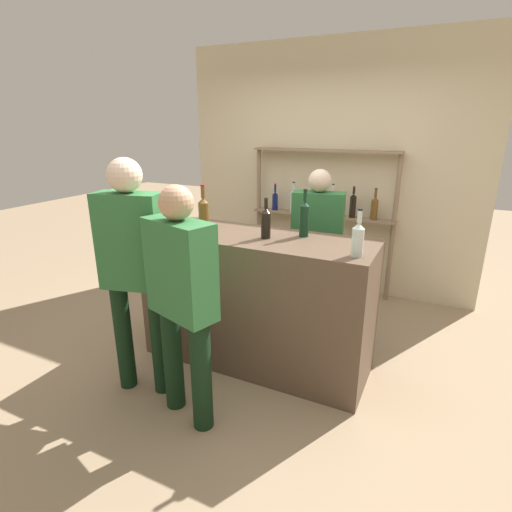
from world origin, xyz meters
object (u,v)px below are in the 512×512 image
at_px(customer_left, 134,262).
at_px(customer_center, 182,293).
at_px(counter_bottle_0, 204,214).
at_px(counter_bottle_2, 266,222).
at_px(counter_bottle_1, 358,239).
at_px(server_behind_counter, 317,240).
at_px(wine_glass, 202,214).
at_px(counter_bottle_3, 304,218).

relative_size(customer_left, customer_center, 1.08).
height_order(counter_bottle_0, counter_bottle_2, counter_bottle_0).
distance_m(counter_bottle_0, counter_bottle_2, 0.51).
xyz_separation_m(counter_bottle_0, counter_bottle_1, (1.22, -0.07, -0.03)).
xyz_separation_m(counter_bottle_2, customer_center, (-0.21, -0.79, -0.30)).
relative_size(counter_bottle_0, server_behind_counter, 0.25).
bearing_deg(server_behind_counter, counter_bottle_0, -48.21).
bearing_deg(counter_bottle_0, server_behind_counter, 51.71).
bearing_deg(customer_left, server_behind_counter, -44.51).
bearing_deg(server_behind_counter, wine_glass, -54.34).
bearing_deg(customer_center, customer_left, 94.33).
bearing_deg(customer_center, server_behind_counter, 3.78).
relative_size(counter_bottle_2, counter_bottle_3, 0.85).
height_order(counter_bottle_1, wine_glass, counter_bottle_1).
relative_size(counter_bottle_0, counter_bottle_1, 1.20).
distance_m(wine_glass, server_behind_counter, 1.12).
xyz_separation_m(counter_bottle_3, server_behind_counter, (-0.08, 0.61, -0.35)).
relative_size(customer_left, server_behind_counter, 1.12).
height_order(counter_bottle_0, counter_bottle_3, counter_bottle_0).
height_order(wine_glass, customer_center, customer_center).
xyz_separation_m(counter_bottle_2, wine_glass, (-0.58, 0.03, 0.00)).
height_order(customer_left, customer_center, customer_left).
xyz_separation_m(customer_left, server_behind_counter, (0.85, 1.47, -0.12)).
distance_m(counter_bottle_1, customer_left, 1.52).
relative_size(wine_glass, server_behind_counter, 0.11).
relative_size(counter_bottle_1, server_behind_counter, 0.20).
height_order(wine_glass, customer_left, customer_left).
xyz_separation_m(wine_glass, server_behind_counter, (0.75, 0.76, -0.33)).
bearing_deg(customer_center, counter_bottle_3, -7.99).
bearing_deg(wine_glass, server_behind_counter, 45.59).
distance_m(counter_bottle_0, customer_center, 0.85).
bearing_deg(counter_bottle_3, server_behind_counter, 97.34).
bearing_deg(customer_left, customer_center, -117.30).
relative_size(counter_bottle_1, counter_bottle_3, 0.87).
bearing_deg(wine_glass, customer_left, -98.28).
height_order(counter_bottle_2, counter_bottle_3, counter_bottle_3).
xyz_separation_m(counter_bottle_1, counter_bottle_2, (-0.71, 0.13, 0.00)).
bearing_deg(customer_center, wine_glass, 41.49).
relative_size(counter_bottle_2, customer_center, 0.19).
relative_size(counter_bottle_3, customer_left, 0.21).
xyz_separation_m(counter_bottle_3, customer_left, (-0.93, -0.86, -0.23)).
xyz_separation_m(counter_bottle_0, customer_center, (0.30, -0.73, -0.32)).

